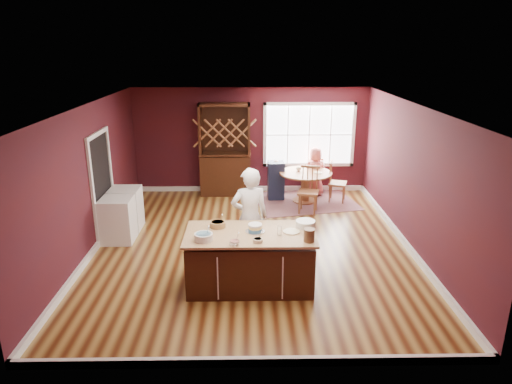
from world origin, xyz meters
The scene contains 27 objects.
room_shell centered at (0.00, 0.00, 1.35)m, with size 7.00×7.00×7.00m.
window centered at (1.50, 3.47, 1.50)m, with size 2.36×0.10×1.66m, color white, non-canonical shape.
doorway centered at (-2.97, 0.60, 1.02)m, with size 0.08×1.26×2.13m, color white, non-canonical shape.
kitchen_island centered at (-0.05, -1.51, 0.44)m, with size 2.04×1.07×0.92m.
dining_table centered at (1.33, 2.57, 0.53)m, with size 1.28×1.28×0.75m.
baker centered at (-0.05, -0.78, 0.89)m, with size 0.65×0.43×1.78m, color white.
layer_cake centered at (0.03, -1.46, 0.98)m, with size 0.31×0.31×0.13m, color white, non-canonical shape.
bowl_blue centered at (-0.75, -1.78, 0.97)m, with size 0.28×0.28×0.11m, color white.
bowl_yellow centered at (-0.57, -1.27, 0.97)m, with size 0.25×0.25×0.09m, color #8C5F42.
bowl_pink centered at (-0.27, -1.94, 0.95)m, with size 0.17×0.17×0.06m, color white.
bowl_olive centered at (0.07, -1.86, 0.95)m, with size 0.15×0.15×0.06m, color beige.
drinking_glass centered at (0.41, -1.61, 1.00)m, with size 0.08×0.08×0.15m, color silver.
dinner_plate centered at (0.61, -1.49, 0.93)m, with size 0.26×0.26×0.02m, color beige.
white_tub centered at (0.85, -1.29, 0.97)m, with size 0.31×0.31×0.11m, color white.
stoneware_crock centered at (0.84, -1.85, 1.02)m, with size 0.17×0.17×0.20m, color brown.
rug centered at (1.33, 2.57, 0.01)m, with size 2.38×1.84×0.01m, color brown.
chair_east centered at (2.13, 2.57, 0.51)m, with size 0.43×0.41×1.03m, color olive, non-canonical shape.
chair_south centered at (1.30, 1.79, 0.55)m, with size 0.46×0.44×1.10m, color #906037, non-canonical shape.
chair_north centered at (1.65, 3.41, 0.47)m, with size 0.39×0.37×0.93m, color brown, non-canonical shape.
seated_woman centered at (1.63, 3.05, 0.63)m, with size 0.62×0.40×1.26m, color #BF5852.
high_chair centered at (0.62, 2.82, 0.50)m, with size 0.40×0.40×1.00m, color black, non-canonical shape.
toddler centered at (0.58, 2.92, 0.81)m, with size 0.18×0.14×0.26m, color #8CA5BF, non-canonical shape.
table_plate centered at (1.62, 2.52, 0.76)m, with size 0.21×0.21×0.02m, color beige.
table_cup centered at (1.17, 2.71, 0.80)m, with size 0.12×0.12×0.10m, color white.
hutch centered at (-0.65, 3.22, 1.17)m, with size 1.28×0.53×2.34m, color black.
washer centered at (-2.64, 0.28, 0.44)m, with size 0.61×0.59×0.88m, color white.
dryer centered at (-2.64, 0.92, 0.44)m, with size 0.61×0.59×0.88m, color white.
Camera 1 is at (-0.06, -8.10, 3.76)m, focal length 32.00 mm.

